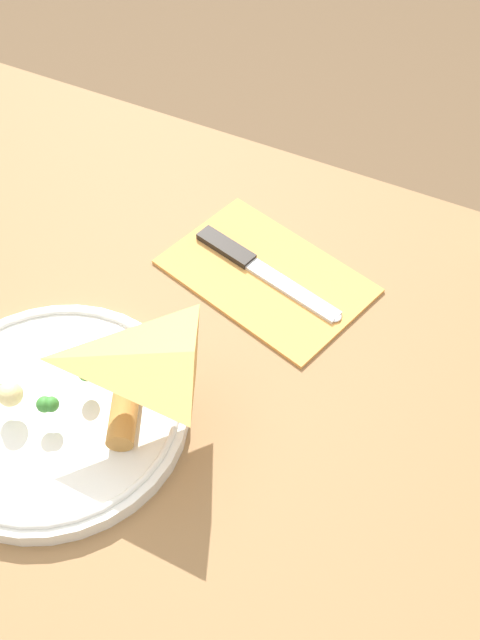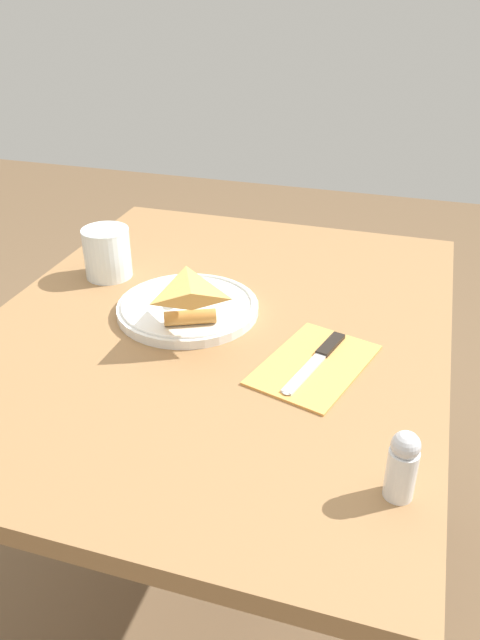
% 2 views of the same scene
% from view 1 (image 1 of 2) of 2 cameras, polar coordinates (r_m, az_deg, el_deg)
% --- Properties ---
extents(ground_plane, '(6.00, 6.00, 0.00)m').
position_cam_1_polar(ground_plane, '(1.43, -5.40, -21.63)').
color(ground_plane, brown).
extents(dining_table, '(0.96, 0.76, 0.74)m').
position_cam_1_polar(dining_table, '(0.86, -8.40, -8.85)').
color(dining_table, olive).
rests_on(dining_table, ground_plane).
extents(plate_pizza, '(0.24, 0.24, 0.05)m').
position_cam_1_polar(plate_pizza, '(0.74, -13.06, -6.27)').
color(plate_pizza, white).
rests_on(plate_pizza, dining_table).
extents(napkin_folded, '(0.23, 0.19, 0.00)m').
position_cam_1_polar(napkin_folded, '(0.83, 1.90, 3.14)').
color(napkin_folded, '#E59E4C').
rests_on(napkin_folded, dining_table).
extents(butter_knife, '(0.18, 0.07, 0.01)m').
position_cam_1_polar(butter_knife, '(0.83, 1.43, 3.66)').
color(butter_knife, black).
rests_on(butter_knife, napkin_folded).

